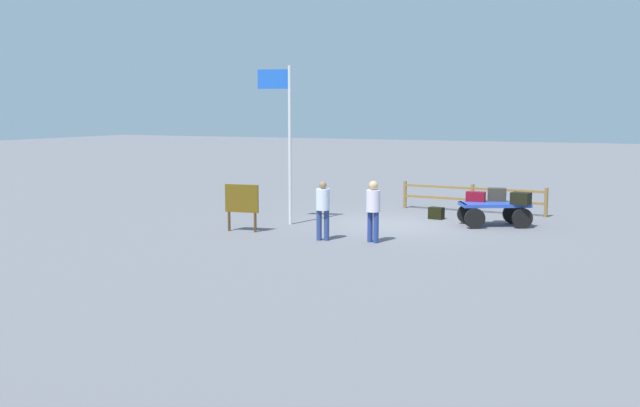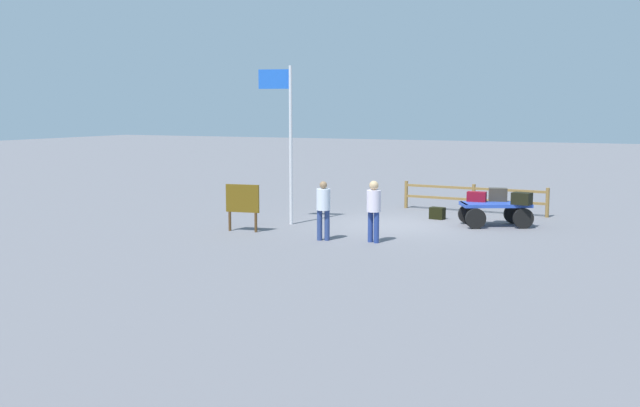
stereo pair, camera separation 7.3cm
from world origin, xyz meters
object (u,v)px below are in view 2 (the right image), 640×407
worker_lead (374,206)px  worker_trailing (323,206)px  luggage_cart (495,210)px  suitcase_dark (477,197)px  suitcase_grey (437,213)px  flagpole (286,128)px  suitcase_navy (522,199)px  suitcase_olive (498,195)px  signboard (243,201)px

worker_lead → worker_trailing: 1.35m
luggage_cart → suitcase_dark: 0.68m
suitcase_grey → flagpole: (3.88, 2.88, 2.71)m
suitcase_navy → suitcase_grey: bearing=-14.7°
suitcase_olive → signboard: 7.72m
flagpole → suitcase_grey: bearing=-143.4°
suitcase_navy → worker_trailing: worker_trailing is taller
luggage_cart → flagpole: flagpole is taller
suitcase_navy → signboard: signboard is taller
suitcase_navy → suitcase_dark: 1.37m
luggage_cart → suitcase_dark: size_ratio=3.88×
suitcase_olive → flagpole: flagpole is taller
suitcase_grey → worker_trailing: (1.69, 4.99, 0.74)m
suitcase_olive → suitcase_dark: bearing=33.7°
luggage_cart → flagpole: 6.67m
worker_trailing → worker_lead: bearing=-168.8°
suitcase_navy → signboard: (7.10, 3.94, -0.01)m
luggage_cart → suitcase_dark: bearing=-8.5°
suitcase_olive → flagpole: (5.80, 2.68, 2.00)m
suitcase_grey → worker_lead: (0.37, 4.73, 0.78)m
suitcase_navy → worker_lead: bearing=52.4°
suitcase_grey → signboard: (4.37, 4.66, 0.68)m
suitcase_grey → worker_lead: size_ratio=0.30×
worker_lead → signboard: size_ratio=1.21×
suitcase_olive → signboard: size_ratio=0.45×
worker_trailing → suitcase_olive: bearing=-127.0°
suitcase_dark → flagpole: (5.24, 2.31, 2.05)m
worker_trailing → signboard: (2.68, -0.33, -0.07)m
suitcase_olive → suitcase_dark: 0.67m
flagpole → suitcase_olive: bearing=-155.2°
worker_trailing → signboard: size_ratio=1.17×
luggage_cart → suitcase_dark: suitcase_dark is taller
worker_lead → suitcase_dark: bearing=-112.7°
luggage_cart → worker_lead: bearing=60.5°
suitcase_dark → worker_lead: worker_lead is taller
suitcase_navy → flagpole: (6.60, 2.17, 2.02)m
worker_lead → luggage_cart: bearing=-119.5°
suitcase_olive → worker_lead: size_ratio=0.37×
suitcase_dark → suitcase_navy: bearing=174.0°
suitcase_dark → worker_lead: size_ratio=0.36×
worker_trailing → flagpole: 3.62m
suitcase_olive → suitcase_grey: suitcase_olive is taller
flagpole → signboard: bearing=74.4°
luggage_cart → suitcase_navy: size_ratio=3.83×
luggage_cart → signboard: 7.48m
suitcase_navy → worker_lead: size_ratio=0.37×
suitcase_dark → worker_trailing: bearing=55.3°
luggage_cart → suitcase_olive: suitcase_olive is taller
suitcase_navy → suitcase_olive: 0.95m
luggage_cart → worker_trailing: 5.67m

